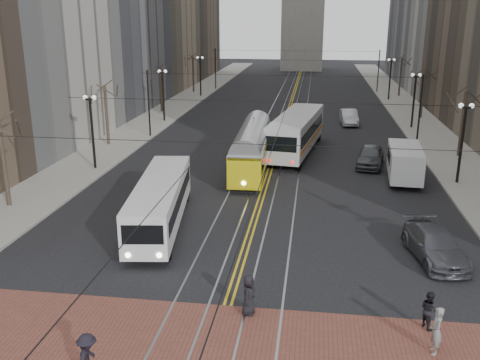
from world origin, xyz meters
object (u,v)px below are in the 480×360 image
(streetcar, at_px, (252,152))
(sedan_grey, at_px, (370,156))
(transit_bus, at_px, (160,204))
(cargo_van, at_px, (405,164))
(sedan_parked, at_px, (435,245))
(pedestrian_c, at_px, (429,310))
(rear_bus, at_px, (296,134))
(pedestrian_b, at_px, (436,331))
(pedestrian_a, at_px, (249,295))
(pedestrian_d, at_px, (88,359))
(sedan_silver, at_px, (349,117))

(streetcar, height_order, sedan_grey, streetcar)
(transit_bus, height_order, cargo_van, transit_bus)
(sedan_parked, height_order, pedestrian_c, pedestrian_c)
(rear_bus, xyz_separation_m, pedestrian_b, (6.13, -28.76, -0.78))
(sedan_parked, distance_m, pedestrian_a, 10.69)
(pedestrian_d, bearing_deg, streetcar, -15.43)
(transit_bus, distance_m, pedestrian_d, 13.73)
(pedestrian_b, distance_m, pedestrian_c, 1.70)
(rear_bus, bearing_deg, cargo_van, -33.50)
(cargo_van, bearing_deg, rear_bus, 142.48)
(sedan_silver, bearing_deg, transit_bus, -113.98)
(sedan_grey, xyz_separation_m, sedan_silver, (-0.76, 17.40, -0.04))
(transit_bus, bearing_deg, rear_bus, 61.59)
(sedan_parked, relative_size, pedestrian_b, 2.86)
(transit_bus, xyz_separation_m, pedestrian_d, (1.46, -13.64, -0.47))
(sedan_silver, height_order, pedestrian_b, pedestrian_b)
(transit_bus, xyz_separation_m, streetcar, (3.78, 12.33, 0.07))
(cargo_van, bearing_deg, sedan_silver, 101.86)
(rear_bus, relative_size, pedestrian_c, 8.48)
(pedestrian_a, bearing_deg, sedan_grey, -7.89)
(streetcar, bearing_deg, pedestrian_d, -96.85)
(transit_bus, bearing_deg, pedestrian_c, -40.80)
(sedan_parked, bearing_deg, pedestrian_b, -110.73)
(rear_bus, height_order, sedan_silver, rear_bus)
(pedestrian_a, height_order, pedestrian_c, pedestrian_a)
(transit_bus, height_order, sedan_parked, transit_bus)
(pedestrian_c, bearing_deg, rear_bus, -12.07)
(sedan_parked, bearing_deg, pedestrian_a, -152.88)
(transit_bus, relative_size, pedestrian_a, 6.47)
(sedan_grey, height_order, sedan_parked, sedan_grey)
(sedan_parked, distance_m, pedestrian_c, 6.59)
(sedan_grey, bearing_deg, transit_bus, -121.78)
(transit_bus, bearing_deg, sedan_grey, 40.98)
(sedan_parked, height_order, pedestrian_a, pedestrian_a)
(sedan_silver, relative_size, pedestrian_a, 2.84)
(cargo_van, xyz_separation_m, pedestrian_a, (-9.02, -19.78, -0.40))
(sedan_silver, height_order, pedestrian_c, sedan_silver)
(pedestrian_c, bearing_deg, sedan_silver, -23.78)
(transit_bus, xyz_separation_m, sedan_silver, (12.34, 32.26, -0.58))
(streetcar, height_order, rear_bus, rear_bus)
(sedan_grey, height_order, pedestrian_a, pedestrian_a)
(sedan_parked, bearing_deg, sedan_silver, 84.12)
(streetcar, relative_size, sedan_silver, 2.53)
(rear_bus, height_order, sedan_grey, rear_bus)
(cargo_van, relative_size, pedestrian_d, 3.16)
(transit_bus, bearing_deg, sedan_parked, -16.23)
(sedan_parked, xyz_separation_m, pedestrian_d, (-13.23, -11.42, 0.17))
(pedestrian_b, xyz_separation_m, pedestrian_d, (-11.67, -3.31, 0.00))
(sedan_silver, xyz_separation_m, pedestrian_b, (0.79, -42.59, 0.12))
(sedan_silver, bearing_deg, cargo_van, -85.40)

